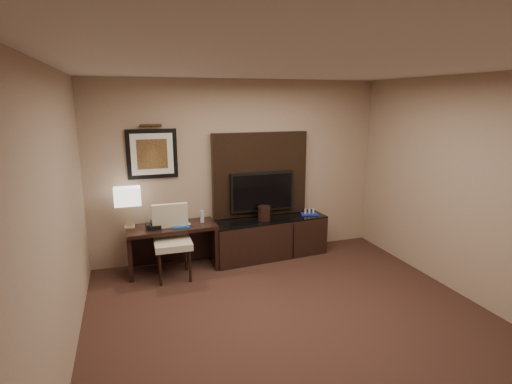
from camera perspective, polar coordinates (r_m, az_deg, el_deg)
name	(u,v)px	position (r m, az deg, el deg)	size (l,w,h in m)	color
floor	(308,339)	(4.42, 7.41, -20.05)	(4.50, 5.00, 0.01)	#331C17
ceiling	(317,65)	(3.72, 8.69, 17.54)	(4.50, 5.00, 0.01)	silver
wall_back	(240,170)	(6.14, -2.27, 3.21)	(4.50, 0.01, 2.70)	#A0846C
wall_left	(52,237)	(3.53, -27.15, -5.76)	(0.01, 5.00, 2.70)	#A0846C
wall_right	(493,195)	(5.23, 30.77, -0.40)	(0.01, 5.00, 2.70)	#A0846C
desk	(173,248)	(5.87, -11.77, -7.84)	(1.24, 0.53, 0.66)	black
credenza	(270,238)	(6.24, 1.97, -6.53)	(1.78, 0.49, 0.61)	black
tv_wall_panel	(260,174)	(6.18, 0.56, 2.54)	(1.50, 0.12, 1.30)	black
tv	(262,191)	(6.14, 0.86, 0.09)	(1.00, 0.08, 0.60)	black
artwork	(152,154)	(5.85, -14.63, 5.29)	(0.70, 0.04, 0.70)	black
picture_light	(151,125)	(5.78, -14.83, 9.17)	(0.04, 0.04, 0.30)	#3D2A13
desk_chair	(173,243)	(5.56, -11.81, -7.11)	(0.49, 0.56, 1.02)	beige
table_lamp	(128,208)	(5.77, -17.79, -2.24)	(0.34, 0.19, 0.55)	tan
desk_phone	(153,225)	(5.68, -14.46, -4.65)	(0.18, 0.17, 0.09)	black
blue_folder	(181,225)	(5.75, -10.68, -4.63)	(0.23, 0.30, 0.02)	#1A51AC
book	(178,218)	(5.73, -11.12, -3.73)	(0.15, 0.02, 0.21)	#B2A98C
water_bottle	(202,216)	(5.83, -7.71, -3.49)	(0.06, 0.06, 0.17)	#A9B3C0
ice_bucket	(264,213)	(6.05, 1.16, -3.03)	(0.20, 0.20, 0.22)	black
minibar_tray	(309,212)	(6.40, 7.63, -2.82)	(0.26, 0.16, 0.10)	#172396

